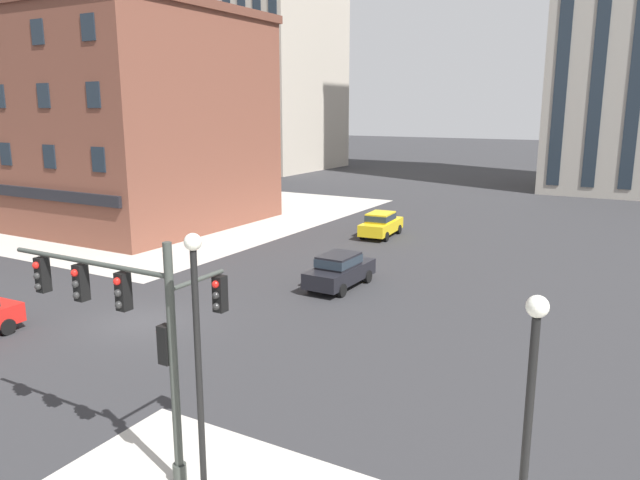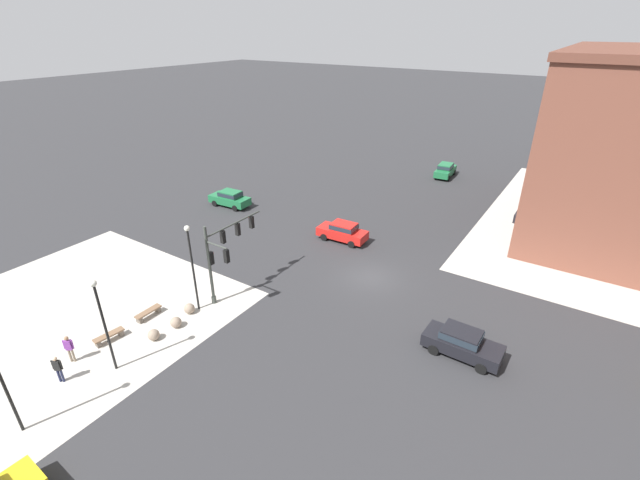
{
  "view_description": "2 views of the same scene",
  "coord_description": "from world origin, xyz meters",
  "px_view_note": "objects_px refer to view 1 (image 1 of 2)",
  "views": [
    {
      "loc": [
        17.98,
        -16.69,
        8.59
      ],
      "look_at": [
        5.63,
        4.99,
        3.11
      ],
      "focal_mm": 33.7,
      "sensor_mm": 36.0,
      "label": 1
    },
    {
      "loc": [
        25.71,
        12.39,
        17.31
      ],
      "look_at": [
        4.26,
        -1.76,
        4.46
      ],
      "focal_mm": 24.39,
      "sensor_mm": 36.0,
      "label": 2
    }
  ],
  "objects_px": {
    "street_lamp_mid_sidewalk": "(528,425)",
    "car_cross_westbound": "(381,223)",
    "street_lamp_corner_near": "(198,345)",
    "car_main_southbound_near": "(340,269)",
    "traffic_signal_main": "(140,324)"
  },
  "relations": [
    {
      "from": "street_lamp_corner_near",
      "to": "car_cross_westbound",
      "type": "distance_m",
      "value": 29.49
    },
    {
      "from": "street_lamp_corner_near",
      "to": "car_cross_westbound",
      "type": "height_order",
      "value": "street_lamp_corner_near"
    },
    {
      "from": "street_lamp_corner_near",
      "to": "car_main_southbound_near",
      "type": "height_order",
      "value": "street_lamp_corner_near"
    },
    {
      "from": "street_lamp_corner_near",
      "to": "street_lamp_mid_sidewalk",
      "type": "height_order",
      "value": "street_lamp_corner_near"
    },
    {
      "from": "car_main_southbound_near",
      "to": "car_cross_westbound",
      "type": "distance_m",
      "value": 12.36
    },
    {
      "from": "street_lamp_mid_sidewalk",
      "to": "car_cross_westbound",
      "type": "bearing_deg",
      "value": 118.2
    },
    {
      "from": "street_lamp_corner_near",
      "to": "street_lamp_mid_sidewalk",
      "type": "bearing_deg",
      "value": 4.12
    },
    {
      "from": "car_cross_westbound",
      "to": "street_lamp_mid_sidewalk",
      "type": "bearing_deg",
      "value": -61.8
    },
    {
      "from": "street_lamp_mid_sidewalk",
      "to": "car_cross_westbound",
      "type": "xyz_separation_m",
      "value": [
        -14.84,
        27.68,
        -2.67
      ]
    },
    {
      "from": "car_main_southbound_near",
      "to": "street_lamp_mid_sidewalk",
      "type": "bearing_deg",
      "value": -53.29
    },
    {
      "from": "street_lamp_corner_near",
      "to": "car_cross_westbound",
      "type": "relative_size",
      "value": 1.36
    },
    {
      "from": "car_cross_westbound",
      "to": "street_lamp_corner_near",
      "type": "bearing_deg",
      "value": -73.55
    },
    {
      "from": "street_lamp_mid_sidewalk",
      "to": "car_cross_westbound",
      "type": "relative_size",
      "value": 1.28
    },
    {
      "from": "traffic_signal_main",
      "to": "car_main_southbound_near",
      "type": "distance_m",
      "value": 16.13
    },
    {
      "from": "car_main_southbound_near",
      "to": "traffic_signal_main",
      "type": "bearing_deg",
      "value": -79.35
    }
  ]
}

